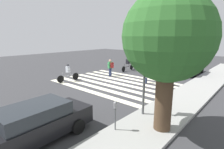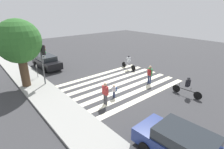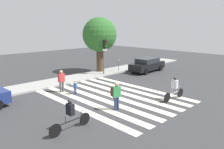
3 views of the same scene
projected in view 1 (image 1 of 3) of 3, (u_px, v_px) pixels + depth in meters
ground_plane at (115, 82)px, 15.62m from camera, size 60.00×60.00×0.00m
sidewalk_curb at (186, 98)px, 11.57m from camera, size 36.00×2.50×0.14m
crosswalk_stripes at (115, 82)px, 15.62m from camera, size 6.86×10.00×0.01m
traffic_light at (142, 65)px, 8.56m from camera, size 0.60×0.50×3.85m
parking_meter at (115, 110)px, 7.30m from camera, size 0.15×0.15×1.42m
street_tree at (168, 38)px, 6.77m from camera, size 3.60×3.60×5.86m
pedestrian_adult_yellow_jacket at (111, 66)px, 17.97m from camera, size 0.52×0.49×1.73m
pedestrian_adult_tall_backpack at (146, 76)px, 15.28m from camera, size 0.32×0.31×1.06m
pedestrian_adult_blue_shirt at (161, 74)px, 14.72m from camera, size 0.48×0.25×1.71m
cyclist_far_lane at (68, 72)px, 15.91m from camera, size 2.24×0.41×1.61m
cyclist_near_curb at (128, 64)px, 20.75m from camera, size 2.39×0.41×1.60m
car_parked_dark_suv at (190, 67)px, 19.05m from camera, size 4.66×2.25×1.55m
car_parked_far_curb at (34, 123)px, 6.73m from camera, size 4.68×2.04×1.51m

